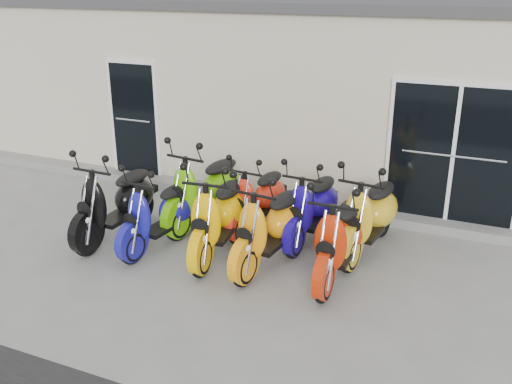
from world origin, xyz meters
TOP-DOWN VIEW (x-y plane):
  - ground at (0.00, 0.00)m, footprint 80.00×80.00m
  - building at (0.00, 5.20)m, footprint 14.00×6.00m
  - roof_cap at (0.00, 5.20)m, footprint 14.20×6.20m
  - front_step at (0.00, 2.02)m, footprint 14.00×0.40m
  - door_left at (-3.20, 2.17)m, footprint 1.07×0.08m
  - door_right at (2.60, 2.17)m, footprint 2.02×0.08m
  - scooter_front_black at (-1.95, -0.20)m, footprint 0.78×2.03m
  - scooter_front_blue at (-1.17, -0.22)m, footprint 0.86×1.89m
  - scooter_front_orange_a at (-0.27, -0.09)m, footprint 0.97×2.10m
  - scooter_front_orange_b at (0.52, -0.10)m, footprint 0.94×2.05m
  - scooter_front_red at (1.48, -0.07)m, footprint 0.72×1.97m
  - scooter_back_green at (-0.95, 0.76)m, footprint 1.03×2.15m
  - scooter_back_red at (-0.10, 0.91)m, footprint 0.82×1.83m
  - scooter_back_blue at (0.80, 0.86)m, footprint 0.80×1.92m
  - scooter_back_yellow at (1.67, 0.80)m, footprint 0.97×2.07m

SIDE VIEW (x-z plane):
  - ground at x=0.00m, z-range 0.00..0.00m
  - front_step at x=0.00m, z-range 0.00..0.15m
  - scooter_back_red at x=-0.10m, z-range 0.00..1.31m
  - scooter_front_blue at x=-1.17m, z-range 0.00..1.35m
  - scooter_back_blue at x=0.80m, z-range 0.00..1.39m
  - scooter_front_red at x=1.48m, z-range 0.00..1.46m
  - scooter_front_orange_b at x=0.52m, z-range 0.00..1.47m
  - scooter_back_yellow at x=1.67m, z-range 0.00..1.47m
  - scooter_front_black at x=-1.95m, z-range 0.00..1.48m
  - scooter_front_orange_a at x=-0.27m, z-range 0.00..1.50m
  - scooter_back_green at x=-0.95m, z-range 0.00..1.53m
  - door_left at x=-3.20m, z-range 0.15..2.37m
  - door_right at x=2.60m, z-range 0.15..2.37m
  - building at x=0.00m, z-range 0.00..3.20m
  - roof_cap at x=0.00m, z-range 3.20..3.36m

